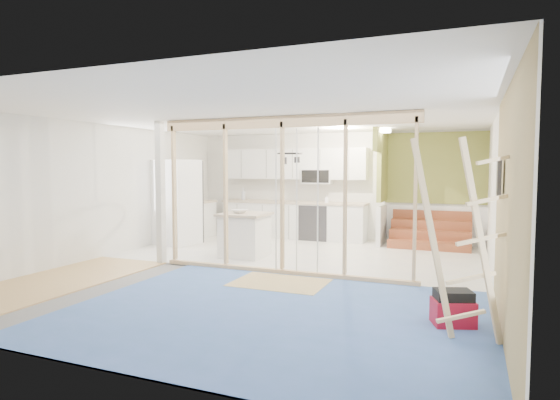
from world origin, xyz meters
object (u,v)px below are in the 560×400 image
at_px(fridge, 177,202).
at_px(island, 245,235).
at_px(toolbox, 453,309).
at_px(ladder, 463,240).

bearing_deg(fridge, island, -10.82).
bearing_deg(island, toolbox, -36.25).
bearing_deg(fridge, toolbox, -20.98).
height_order(island, ladder, ladder).
bearing_deg(ladder, fridge, 123.83).
xyz_separation_m(fridge, toolbox, (6.03, -3.49, -0.77)).
xyz_separation_m(toolbox, ladder, (0.09, -0.51, 0.85)).
height_order(fridge, island, fridge).
distance_m(toolbox, ladder, 1.00).
relative_size(toolbox, ladder, 0.25).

